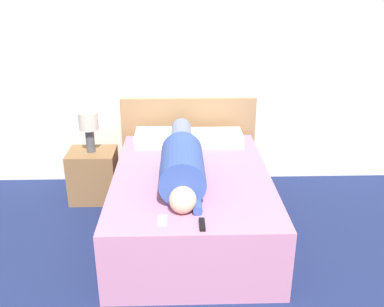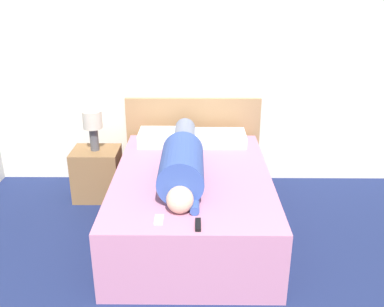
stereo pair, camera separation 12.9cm
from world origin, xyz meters
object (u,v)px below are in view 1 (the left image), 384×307
object	(u,v)px
bed	(192,203)
nightstand	(94,175)
person_lying	(182,161)
pillow_near_headboard	(163,138)
table_lamp	(89,125)
tv_remote	(202,224)
pillow_second	(216,138)
cell_phone	(162,220)

from	to	relation	value
bed	nightstand	distance (m)	1.21
person_lying	pillow_near_headboard	distance (m)	0.85
pillow_near_headboard	person_lying	bearing A→B (deg)	-76.87
nightstand	person_lying	distance (m)	1.27
nightstand	table_lamp	bearing A→B (deg)	0.00
person_lying	tv_remote	xyz separation A→B (m)	(0.13, -0.80, -0.14)
table_lamp	pillow_second	bearing A→B (deg)	3.66
bed	tv_remote	xyz separation A→B (m)	(0.05, -0.87, 0.30)
person_lying	tv_remote	size ratio (longest dim) A/B	11.41
table_lamp	pillow_near_headboard	distance (m)	0.76
person_lying	nightstand	bearing A→B (deg)	141.49
nightstand	tv_remote	distance (m)	1.89
table_lamp	person_lying	size ratio (longest dim) A/B	0.24
cell_phone	nightstand	bearing A→B (deg)	118.10
person_lying	pillow_second	xyz separation A→B (m)	(0.36, 0.82, -0.10)
table_lamp	cell_phone	size ratio (longest dim) A/B	3.21
person_lying	cell_phone	bearing A→B (deg)	-101.44
bed	cell_phone	world-z (taller)	cell_phone
tv_remote	cell_phone	world-z (taller)	tv_remote
table_lamp	person_lying	world-z (taller)	table_lamp
pillow_second	tv_remote	world-z (taller)	pillow_second
person_lying	pillow_second	world-z (taller)	person_lying
cell_phone	table_lamp	bearing A→B (deg)	118.10
nightstand	pillow_second	distance (m)	1.34
bed	person_lying	bearing A→B (deg)	-139.15
nightstand	table_lamp	size ratio (longest dim) A/B	1.29
table_lamp	pillow_near_headboard	bearing A→B (deg)	6.38
nightstand	cell_phone	distance (m)	1.69
bed	pillow_near_headboard	xyz separation A→B (m)	(-0.27, 0.75, 0.36)
table_lamp	tv_remote	distance (m)	1.88
tv_remote	pillow_second	bearing A→B (deg)	82.03
pillow_second	cell_phone	xyz separation A→B (m)	(-0.50, -1.54, -0.05)
bed	pillow_near_headboard	bearing A→B (deg)	110.08
pillow_near_headboard	tv_remote	size ratio (longest dim) A/B	3.79
pillow_near_headboard	nightstand	bearing A→B (deg)	-173.62
cell_phone	pillow_near_headboard	bearing A→B (deg)	91.66
nightstand	pillow_near_headboard	world-z (taller)	pillow_near_headboard
table_lamp	cell_phone	distance (m)	1.67
table_lamp	cell_phone	xyz separation A→B (m)	(0.78, -1.46, -0.23)
table_lamp	tv_remote	bearing A→B (deg)	-55.42
table_lamp	pillow_second	size ratio (longest dim) A/B	0.77
bed	nightstand	bearing A→B (deg)	146.57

